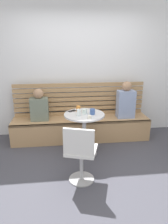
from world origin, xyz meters
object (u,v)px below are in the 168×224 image
Objects in this scene: cup_glass_short at (84,111)px; person_child_left at (39,107)px; cafe_table at (84,126)px; cup_tumbler_orange at (78,109)px; cup_espresso_small at (89,117)px; booth_bench at (81,129)px; white_chair at (80,153)px; cup_water_clear at (79,113)px; cup_mug_blue at (92,112)px; phone_on_table at (72,111)px; person_adult at (126,102)px.

person_child_left is at bearing 142.15° from cup_glass_short.
cafe_table is 0.31m from cup_tumbler_orange.
cup_espresso_small is (0.05, -0.24, 0.25)m from cafe_table.
white_chair reaches higher than booth_bench.
cup_water_clear reaches higher than cup_espresso_small.
cup_tumbler_orange reaches higher than cup_mug_blue.
cup_mug_blue is at bearing 68.58° from cup_espresso_small.
cup_espresso_small reaches higher than booth_bench.
cup_tumbler_orange reaches higher than phone_on_table.
booth_bench is at bearing 100.85° from cup_mug_blue.
booth_bench is at bearing 83.77° from white_chair.
cup_tumbler_orange is (-0.99, -0.45, 0.03)m from person_adult.
cup_mug_blue is 0.39m from phone_on_table.
cup_mug_blue is (0.22, -0.18, -0.00)m from cup_tumbler_orange.
person_child_left is 7.74× the size of cup_glass_short.
cup_tumbler_orange is (0.71, -0.49, 0.08)m from person_child_left.
person_adult is at bearing 32.96° from cafe_table.
cup_tumbler_orange is at bearing 123.92° from cup_glass_short.
cup_glass_short reaches higher than cafe_table.
cup_mug_blue is (0.08, 0.20, 0.02)m from cup_espresso_small.
white_chair is 1.59m from person_child_left.
phone_on_table is at bearing 146.23° from cup_mug_blue.
cafe_table is 9.25× the size of cup_glass_short.
cup_mug_blue is (-0.77, -0.63, 0.02)m from person_adult.
booth_bench is 0.74m from cup_tumbler_orange.
person_adult is 1.69m from person_child_left.
cup_water_clear is 0.79× the size of phone_on_table.
cup_mug_blue is (0.13, -0.05, 0.01)m from cup_glass_short.
cup_water_clear is at bearing -98.77° from booth_bench.
cup_mug_blue is 0.68× the size of phone_on_table.
white_chair is 1.00m from cup_tumbler_orange.
cup_mug_blue is 0.86× the size of cup_water_clear.
cafe_table is 1.10m from person_adult.
cafe_table is 6.73× the size of cup_water_clear.
person_adult is 12.99× the size of cup_espresso_small.
cup_water_clear is at bearing -145.92° from person_adult.
cup_water_clear is at bearing 135.70° from cup_espresso_small.
cafe_table is at bearing -161.74° from phone_on_table.
booth_bench is 3.71× the size of person_adult.
white_chair is at bearing -109.49° from cup_espresso_small.
cafe_table is at bearing 161.40° from cup_mug_blue.
cup_water_clear is (0.05, 0.72, 0.33)m from white_chair.
person_adult is 7.27× the size of cup_tumbler_orange.
person_child_left is (-0.65, 1.43, 0.25)m from white_chair.
cup_glass_short is 1.43× the size of cup_espresso_small.
cup_water_clear is (-1.00, -0.68, 0.03)m from person_adult.
white_chair is at bearing -100.28° from cafe_table.
phone_on_table is at bearing -36.65° from person_child_left.
cup_espresso_small is at bearing -69.64° from cup_tumbler_orange.
cup_espresso_small is (0.14, -0.38, -0.02)m from cup_tumbler_orange.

